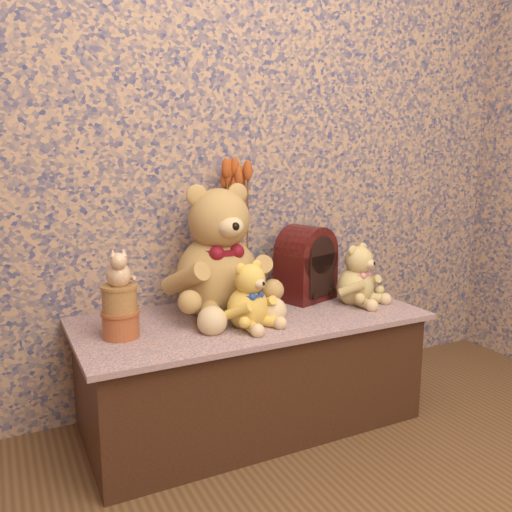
{
  "coord_description": "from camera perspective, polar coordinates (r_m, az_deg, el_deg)",
  "views": [
    {
      "loc": [
        -0.85,
        -0.53,
        1.05
      ],
      "look_at": [
        0.0,
        1.16,
        0.68
      ],
      "focal_mm": 37.24,
      "sensor_mm": 36.0,
      "label": 1
    }
  ],
  "objects": [
    {
      "name": "teddy_large",
      "position": [
        2.02,
        -4.25,
        1.26
      ],
      "size": [
        0.44,
        0.52,
        0.53
      ],
      "primitive_type": null,
      "rotation": [
        0.0,
        0.0,
        0.04
      ],
      "color": "#956439",
      "rests_on": "display_shelf"
    },
    {
      "name": "biscuit_tin_lower",
      "position": [
        1.84,
        -14.3,
        -7.15
      ],
      "size": [
        0.16,
        0.16,
        0.09
      ],
      "primitive_type": "cylinder",
      "rotation": [
        0.0,
        0.0,
        0.34
      ],
      "color": "#AF7133",
      "rests_on": "display_shelf"
    },
    {
      "name": "ceramic_vase",
      "position": [
        2.15,
        -2.03,
        -2.53
      ],
      "size": [
        0.13,
        0.13,
        0.21
      ],
      "primitive_type": "cylinder",
      "rotation": [
        0.0,
        0.0,
        -0.03
      ],
      "color": "tan",
      "rests_on": "display_shelf"
    },
    {
      "name": "dried_stalks",
      "position": [
        2.1,
        -2.08,
        5.34
      ],
      "size": [
        0.25,
        0.25,
        0.38
      ],
      "primitive_type": null,
      "rotation": [
        0.0,
        0.0,
        0.27
      ],
      "color": "#AD471B",
      "rests_on": "ceramic_vase"
    },
    {
      "name": "cathedral_radio",
      "position": [
        2.23,
        5.39,
        -0.72
      ],
      "size": [
        0.27,
        0.23,
        0.31
      ],
      "primitive_type": null,
      "rotation": [
        0.0,
        0.0,
        0.33
      ],
      "color": "#36090A",
      "rests_on": "display_shelf"
    },
    {
      "name": "teddy_medium",
      "position": [
        1.88,
        -0.9,
        -3.83
      ],
      "size": [
        0.27,
        0.29,
        0.25
      ],
      "primitive_type": null,
      "rotation": [
        0.0,
        0.0,
        0.34
      ],
      "color": "gold",
      "rests_on": "display_shelf"
    },
    {
      "name": "display_shelf",
      "position": [
        2.1,
        -0.62,
        -12.1
      ],
      "size": [
        1.3,
        0.6,
        0.44
      ],
      "primitive_type": "cube",
      "color": "#374A72",
      "rests_on": "ground"
    },
    {
      "name": "biscuit_tin_upper",
      "position": [
        1.82,
        -14.44,
        -4.48
      ],
      "size": [
        0.15,
        0.15,
        0.09
      ],
      "primitive_type": "cylinder",
      "rotation": [
        0.0,
        0.0,
        0.36
      ],
      "color": "tan",
      "rests_on": "biscuit_tin_lower"
    },
    {
      "name": "teddy_small",
      "position": [
        2.2,
        10.66,
        -1.64
      ],
      "size": [
        0.29,
        0.31,
        0.26
      ],
      "primitive_type": null,
      "rotation": [
        0.0,
        0.0,
        0.43
      ],
      "color": "tan",
      "rests_on": "display_shelf"
    },
    {
      "name": "cat_figurine",
      "position": [
        1.79,
        -14.61,
        -1.1
      ],
      "size": [
        0.11,
        0.11,
        0.13
      ],
      "primitive_type": null,
      "rotation": [
        0.0,
        0.0,
        -0.11
      ],
      "color": "silver",
      "rests_on": "biscuit_tin_upper"
    }
  ]
}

